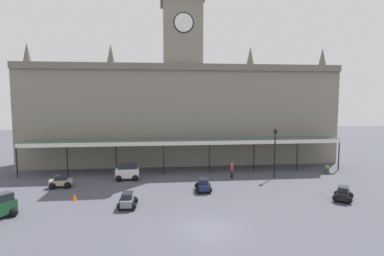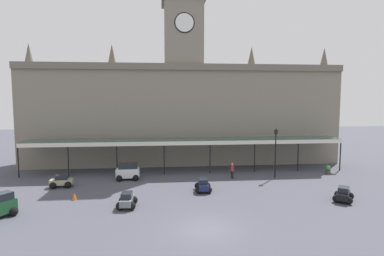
{
  "view_description": "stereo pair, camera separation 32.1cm",
  "coord_description": "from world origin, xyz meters",
  "px_view_note": "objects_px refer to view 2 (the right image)",
  "views": [
    {
      "loc": [
        -3.1,
        -19.17,
        8.5
      ],
      "look_at": [
        0.0,
        9.58,
        5.74
      ],
      "focal_mm": 28.9,
      "sensor_mm": 36.0,
      "label": 1
    },
    {
      "loc": [
        -2.78,
        -19.2,
        8.5
      ],
      "look_at": [
        0.0,
        9.58,
        5.74
      ],
      "focal_mm": 28.9,
      "sensor_mm": 36.0,
      "label": 2
    }
  ],
  "objects_px": {
    "car_navy_sedan": "(203,186)",
    "traffic_cone": "(74,196)",
    "car_black_sedan": "(343,195)",
    "planter_near_kerb": "(328,170)",
    "car_beige_sedan": "(61,182)",
    "pedestrian_beside_cars": "(232,170)",
    "victorian_lamppost": "(276,148)",
    "car_white_van": "(128,172)",
    "car_grey_sedan": "(127,201)"
  },
  "relations": [
    {
      "from": "car_black_sedan",
      "to": "car_grey_sedan",
      "type": "bearing_deg",
      "value": 179.13
    },
    {
      "from": "pedestrian_beside_cars",
      "to": "victorian_lamppost",
      "type": "relative_size",
      "value": 0.31
    },
    {
      "from": "victorian_lamppost",
      "to": "car_grey_sedan",
      "type": "bearing_deg",
      "value": -152.84
    },
    {
      "from": "car_navy_sedan",
      "to": "pedestrian_beside_cars",
      "type": "height_order",
      "value": "pedestrian_beside_cars"
    },
    {
      "from": "car_navy_sedan",
      "to": "car_black_sedan",
      "type": "bearing_deg",
      "value": -18.75
    },
    {
      "from": "car_navy_sedan",
      "to": "traffic_cone",
      "type": "relative_size",
      "value": 3.51
    },
    {
      "from": "pedestrian_beside_cars",
      "to": "planter_near_kerb",
      "type": "xyz_separation_m",
      "value": [
        11.24,
        0.92,
        -0.42
      ]
    },
    {
      "from": "pedestrian_beside_cars",
      "to": "traffic_cone",
      "type": "bearing_deg",
      "value": -159.12
    },
    {
      "from": "car_beige_sedan",
      "to": "car_white_van",
      "type": "relative_size",
      "value": 0.88
    },
    {
      "from": "car_black_sedan",
      "to": "planter_near_kerb",
      "type": "height_order",
      "value": "car_black_sedan"
    },
    {
      "from": "car_white_van",
      "to": "traffic_cone",
      "type": "height_order",
      "value": "car_white_van"
    },
    {
      "from": "car_white_van",
      "to": "pedestrian_beside_cars",
      "type": "relative_size",
      "value": 1.45
    },
    {
      "from": "car_navy_sedan",
      "to": "car_white_van",
      "type": "bearing_deg",
      "value": 147.12
    },
    {
      "from": "traffic_cone",
      "to": "pedestrian_beside_cars",
      "type": "bearing_deg",
      "value": 20.88
    },
    {
      "from": "victorian_lamppost",
      "to": "planter_near_kerb",
      "type": "bearing_deg",
      "value": 9.91
    },
    {
      "from": "car_black_sedan",
      "to": "victorian_lamppost",
      "type": "xyz_separation_m",
      "value": [
        -2.93,
        7.88,
        2.78
      ]
    },
    {
      "from": "victorian_lamppost",
      "to": "traffic_cone",
      "type": "bearing_deg",
      "value": -164.43
    },
    {
      "from": "car_beige_sedan",
      "to": "planter_near_kerb",
      "type": "distance_m",
      "value": 28.47
    },
    {
      "from": "car_white_van",
      "to": "car_grey_sedan",
      "type": "height_order",
      "value": "car_white_van"
    },
    {
      "from": "car_beige_sedan",
      "to": "car_navy_sedan",
      "type": "xyz_separation_m",
      "value": [
        13.4,
        -2.62,
        0.0
      ]
    },
    {
      "from": "car_black_sedan",
      "to": "planter_near_kerb",
      "type": "bearing_deg",
      "value": 67.74
    },
    {
      "from": "car_black_sedan",
      "to": "traffic_cone",
      "type": "bearing_deg",
      "value": 173.73
    },
    {
      "from": "car_beige_sedan",
      "to": "traffic_cone",
      "type": "relative_size",
      "value": 3.59
    },
    {
      "from": "car_grey_sedan",
      "to": "pedestrian_beside_cars",
      "type": "height_order",
      "value": "pedestrian_beside_cars"
    },
    {
      "from": "car_beige_sedan",
      "to": "victorian_lamppost",
      "type": "xyz_separation_m",
      "value": [
        21.73,
        1.43,
        2.78
      ]
    },
    {
      "from": "car_white_van",
      "to": "pedestrian_beside_cars",
      "type": "bearing_deg",
      "value": -2.3
    },
    {
      "from": "car_beige_sedan",
      "to": "planter_near_kerb",
      "type": "xyz_separation_m",
      "value": [
        28.36,
        2.59,
        -0.01
      ]
    },
    {
      "from": "car_white_van",
      "to": "victorian_lamppost",
      "type": "distance_m",
      "value": 15.86
    },
    {
      "from": "car_navy_sedan",
      "to": "planter_near_kerb",
      "type": "distance_m",
      "value": 15.84
    },
    {
      "from": "traffic_cone",
      "to": "car_white_van",
      "type": "bearing_deg",
      "value": 58.15
    },
    {
      "from": "car_navy_sedan",
      "to": "victorian_lamppost",
      "type": "xyz_separation_m",
      "value": [
        8.33,
        4.05,
        2.78
      ]
    },
    {
      "from": "car_black_sedan",
      "to": "planter_near_kerb",
      "type": "relative_size",
      "value": 2.34
    },
    {
      "from": "car_grey_sedan",
      "to": "car_navy_sedan",
      "type": "relative_size",
      "value": 0.99
    },
    {
      "from": "car_black_sedan",
      "to": "car_grey_sedan",
      "type": "height_order",
      "value": "same"
    },
    {
      "from": "pedestrian_beside_cars",
      "to": "victorian_lamppost",
      "type": "height_order",
      "value": "victorian_lamppost"
    },
    {
      "from": "car_white_van",
      "to": "victorian_lamppost",
      "type": "bearing_deg",
      "value": -2.48
    },
    {
      "from": "car_navy_sedan",
      "to": "traffic_cone",
      "type": "bearing_deg",
      "value": -173.0
    },
    {
      "from": "car_white_van",
      "to": "pedestrian_beside_cars",
      "type": "height_order",
      "value": "car_white_van"
    },
    {
      "from": "car_grey_sedan",
      "to": "planter_near_kerb",
      "type": "bearing_deg",
      "value": 22.22
    },
    {
      "from": "car_black_sedan",
      "to": "pedestrian_beside_cars",
      "type": "relative_size",
      "value": 1.35
    },
    {
      "from": "car_beige_sedan",
      "to": "car_navy_sedan",
      "type": "relative_size",
      "value": 1.02
    },
    {
      "from": "pedestrian_beside_cars",
      "to": "planter_near_kerb",
      "type": "bearing_deg",
      "value": 4.69
    },
    {
      "from": "car_grey_sedan",
      "to": "car_black_sedan",
      "type": "bearing_deg",
      "value": -0.87
    },
    {
      "from": "car_grey_sedan",
      "to": "victorian_lamppost",
      "type": "height_order",
      "value": "victorian_lamppost"
    },
    {
      "from": "victorian_lamppost",
      "to": "car_white_van",
      "type": "bearing_deg",
      "value": 177.52
    },
    {
      "from": "car_grey_sedan",
      "to": "traffic_cone",
      "type": "height_order",
      "value": "car_grey_sedan"
    },
    {
      "from": "car_beige_sedan",
      "to": "pedestrian_beside_cars",
      "type": "distance_m",
      "value": 17.2
    },
    {
      "from": "car_white_van",
      "to": "traffic_cone",
      "type": "xyz_separation_m",
      "value": [
        -3.79,
        -6.09,
        -0.51
      ]
    },
    {
      "from": "traffic_cone",
      "to": "car_grey_sedan",
      "type": "bearing_deg",
      "value": -25.43
    },
    {
      "from": "car_white_van",
      "to": "car_grey_sedan",
      "type": "bearing_deg",
      "value": -84.34
    }
  ]
}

